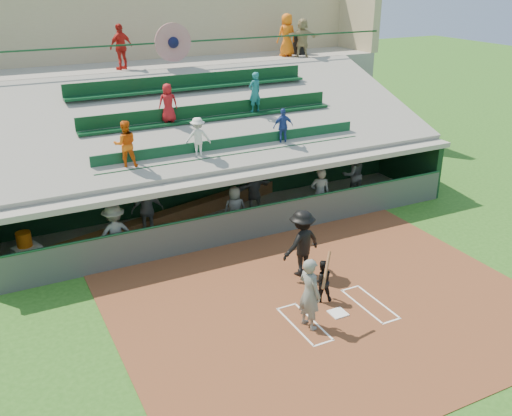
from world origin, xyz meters
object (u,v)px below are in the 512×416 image
batter_at_plate (310,293)px  catcher (322,281)px  white_table (28,256)px  trash_bin (300,43)px  home_plate (338,313)px  water_cooler (24,239)px

batter_at_plate → catcher: batter_at_plate is taller
batter_at_plate → white_table: 8.73m
white_table → trash_bin: size_ratio=0.76×
home_plate → catcher: catcher is taller
home_plate → white_table: bearing=137.3°
catcher → water_cooler: bearing=-23.0°
trash_bin → catcher: bearing=-118.0°
white_table → trash_bin: (13.41, 6.91, 4.72)m
white_table → catcher: bearing=-60.3°
catcher → trash_bin: trash_bin is taller
catcher → trash_bin: size_ratio=1.24×
catcher → water_cooler: 8.84m
batter_at_plate → white_table: size_ratio=2.67×
catcher → trash_bin: (6.61, 12.46, 4.47)m
white_table → water_cooler: bearing=89.8°
batter_at_plate → trash_bin: (7.55, 13.35, 4.11)m
water_cooler → trash_bin: bearing=27.0°
home_plate → catcher: bearing=92.8°
white_table → home_plate: bearing=-63.8°
batter_at_plate → white_table: bearing=132.3°
catcher → water_cooler: (-6.82, 5.62, 0.29)m
batter_at_plate → white_table: (-5.85, 6.44, -0.61)m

